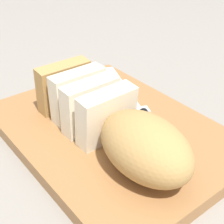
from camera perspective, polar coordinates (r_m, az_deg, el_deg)
The scene contains 8 objects.
ground_plane at distance 0.58m, azimuth 0.00°, elevation -4.45°, with size 3.00×3.00×0.00m, color gray.
cutting_board at distance 0.58m, azimuth 0.00°, elevation -3.51°, with size 0.41×0.31×0.02m, color #9E6B3D.
bread_loaf at distance 0.50m, azimuth 0.54°, elevation -2.05°, with size 0.32×0.11×0.09m.
bread_knife at distance 0.60m, azimuth 5.01°, elevation -0.05°, with size 0.27×0.13×0.02m.
crumb_near_knife at distance 0.53m, azimuth 0.63°, elevation -5.33°, with size 0.01×0.01×0.01m, color tan.
crumb_near_loaf at distance 0.54m, azimuth -0.30°, elevation -4.64°, with size 0.01×0.01×0.01m, color tan.
crumb_stray_left at distance 0.55m, azimuth 9.72°, elevation -4.24°, with size 0.00×0.00×0.00m, color tan.
crumb_stray_right at distance 0.55m, azimuth 8.18°, elevation -4.27°, with size 0.01×0.01×0.01m, color tan.
Camera 1 is at (-0.36, 0.29, 0.35)m, focal length 53.31 mm.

